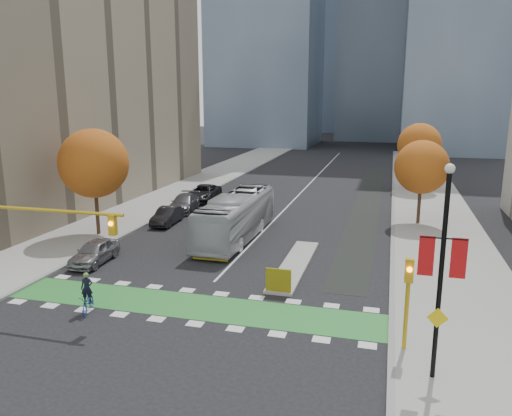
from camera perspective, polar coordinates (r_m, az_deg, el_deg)
The scene contains 23 objects.
ground at distance 25.11m, azimuth -8.80°, elevation -12.32°, with size 300.00×300.00×0.00m, color black.
sidewalk_west at distance 47.92m, azimuth -13.93°, elevation -0.34°, with size 7.00×120.00×0.15m, color gray.
sidewalk_east at distance 42.22m, azimuth 20.13°, elevation -2.49°, with size 7.00×120.00×0.15m, color gray.
curb_west at distance 46.34m, azimuth -10.14°, elevation -0.60°, with size 0.30×120.00×0.16m, color gray.
curb_east at distance 42.04m, azimuth 15.38°, elevation -2.23°, with size 0.30×120.00×0.16m, color gray.
bike_crossing at distance 26.36m, azimuth -7.46°, elevation -11.01°, with size 20.00×3.00×0.01m, color #297F30.
centre_line at distance 62.35m, azimuth 6.21°, elevation 2.84°, with size 0.15×70.00×0.01m, color silver.
bike_lane_paint at distance 51.83m, azimuth 12.65°, elevation 0.61°, with size 2.50×50.00×0.01m, color black.
median_island at distance 31.98m, azimuth 4.45°, elevation -6.48°, with size 1.60×10.00×0.16m, color gray.
hazard_board at distance 27.31m, azimuth 2.57°, elevation -8.25°, with size 1.40×0.12×1.30m, color yellow.
building_west at distance 54.33m, azimuth -23.62°, elevation 13.69°, with size 16.00×44.00×25.00m, color gray.
tree_west at distance 39.46m, azimuth -18.05°, elevation 4.86°, with size 5.20×5.20×8.22m.
tree_east_near at distance 43.16m, azimuth 18.42°, elevation 4.45°, with size 4.40×4.40×7.08m.
tree_east_far at distance 59.03m, azimuth 18.17°, elevation 6.87°, with size 4.80×4.80×7.65m.
traffic_signal_west at distance 27.47m, azimuth -24.85°, elevation -2.24°, with size 8.53×0.56×5.20m.
traffic_signal_east at distance 21.68m, azimuth 16.97°, elevation -9.01°, with size 0.35×0.43×4.10m.
banner_lamppost at distance 19.25m, azimuth 20.46°, elevation -6.10°, with size 1.65×0.36×8.28m.
cyclist at distance 26.57m, azimuth -18.68°, elevation -9.80°, with size 1.16×1.89×2.06m.
bus at distance 37.55m, azimuth -2.28°, elevation -0.98°, with size 2.85×12.17×3.39m, color #B0B5B8.
parked_car_a at distance 33.87m, azimuth -17.98°, elevation -4.79°, with size 1.77×4.39×1.50m, color gray.
parked_car_b at distance 42.56m, azimuth -10.10°, elevation -0.89°, with size 1.52×4.35×1.43m, color black.
parked_car_c at distance 47.25m, azimuth -8.23°, elevation 0.58°, with size 2.14×5.27×1.53m, color #525258.
parked_car_d at distance 51.76m, azimuth -6.03°, elevation 1.73°, with size 2.64×5.73×1.59m, color black.
Camera 1 is at (9.51, -20.72, 10.53)m, focal length 35.00 mm.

